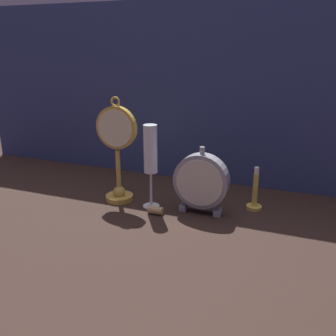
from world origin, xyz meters
name	(u,v)px	position (x,y,z in m)	size (l,w,h in m)	color
ground_plane	(158,214)	(0.00, 0.00, 0.00)	(4.00, 4.00, 0.00)	black
fabric_backdrop_drape	(194,94)	(0.00, 0.33, 0.30)	(1.75, 0.01, 0.60)	navy
pocket_watch_on_stand	(117,152)	(-0.15, 0.05, 0.15)	(0.13, 0.08, 0.32)	gold
mantel_clock_silver	(201,182)	(0.11, 0.06, 0.09)	(0.16, 0.04, 0.19)	gray
champagne_flute	(151,155)	(-0.04, 0.04, 0.16)	(0.05, 0.05, 0.25)	silver
brass_candlestick	(255,196)	(0.25, 0.14, 0.04)	(0.04, 0.04, 0.13)	gold
wine_cork	(155,211)	(-0.01, 0.00, 0.01)	(0.02, 0.02, 0.04)	tan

